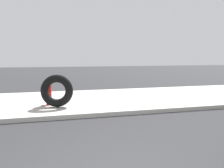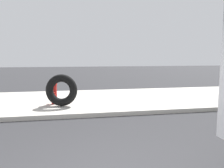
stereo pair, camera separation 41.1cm
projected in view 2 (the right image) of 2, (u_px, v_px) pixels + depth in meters
The scene contains 3 objects.
sidewalk_curb at pixel (77, 101), 9.63m from camera, with size 36.00×5.00×0.15m, color #BCB7AD.
fire_hydrant at pixel (54, 92), 8.61m from camera, with size 0.24×0.53×0.87m.
loose_tire at pixel (62, 90), 8.21m from camera, with size 1.16×1.16×0.28m, color black.
Camera 2 is at (-0.29, -3.09, 1.97)m, focal length 36.23 mm.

